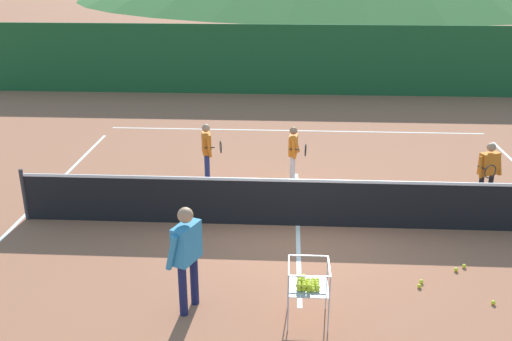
{
  "coord_description": "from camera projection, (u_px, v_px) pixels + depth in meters",
  "views": [
    {
      "loc": [
        -0.25,
        -10.08,
        5.0
      ],
      "look_at": [
        -0.84,
        0.47,
        0.95
      ],
      "focal_mm": 40.42,
      "sensor_mm": 36.0,
      "label": 1
    }
  ],
  "objects": [
    {
      "name": "tennis_ball_6",
      "position": [
        421.0,
        281.0,
        9.22
      ],
      "size": [
        0.07,
        0.07,
        0.07
      ],
      "primitive_type": "sphere",
      "color": "yellow",
      "rests_on": "ground"
    },
    {
      "name": "tennis_ball_5",
      "position": [
        419.0,
        286.0,
        9.1
      ],
      "size": [
        0.07,
        0.07,
        0.07
      ],
      "primitive_type": "sphere",
      "color": "yellow",
      "rests_on": "ground"
    },
    {
      "name": "tennis_ball_0",
      "position": [
        464.0,
        266.0,
        9.68
      ],
      "size": [
        0.07,
        0.07,
        0.07
      ],
      "primitive_type": "sphere",
      "color": "yellow",
      "rests_on": "ground"
    },
    {
      "name": "tennis_ball_4",
      "position": [
        493.0,
        303.0,
        8.67
      ],
      "size": [
        0.07,
        0.07,
        0.07
      ],
      "primitive_type": "sphere",
      "color": "yellow",
      "rests_on": "ground"
    },
    {
      "name": "ground_plane",
      "position": [
        298.0,
        226.0,
        11.17
      ],
      "size": [
        120.0,
        120.0,
        0.0
      ],
      "primitive_type": "plane",
      "color": "#A86647"
    },
    {
      "name": "tennis_net",
      "position": [
        298.0,
        202.0,
        10.99
      ],
      "size": [
        10.8,
        0.08,
        1.05
      ],
      "color": "#333338",
      "rests_on": "ground"
    },
    {
      "name": "instructor",
      "position": [
        187.0,
        249.0,
        8.24
      ],
      "size": [
        0.49,
        0.83,
        1.65
      ],
      "color": "#191E4C",
      "rests_on": "ground"
    },
    {
      "name": "ball_cart",
      "position": [
        307.0,
        284.0,
        8.12
      ],
      "size": [
        0.58,
        0.58,
        0.9
      ],
      "color": "#B7B7BC",
      "rests_on": "ground"
    },
    {
      "name": "line_sideline_west",
      "position": [
        21.0,
        219.0,
        11.46
      ],
      "size": [
        0.08,
        11.04,
        0.01
      ],
      "primitive_type": "cube",
      "color": "white",
      "rests_on": "ground"
    },
    {
      "name": "tennis_ball_2",
      "position": [
        456.0,
        270.0,
        9.57
      ],
      "size": [
        0.07,
        0.07,
        0.07
      ],
      "primitive_type": "sphere",
      "color": "yellow",
      "rests_on": "ground"
    },
    {
      "name": "student_0",
      "position": [
        207.0,
        147.0,
        13.1
      ],
      "size": [
        0.52,
        0.59,
        1.35
      ],
      "color": "navy",
      "rests_on": "ground"
    },
    {
      "name": "student_1",
      "position": [
        294.0,
        149.0,
        13.08
      ],
      "size": [
        0.41,
        0.65,
        1.29
      ],
      "color": "silver",
      "rests_on": "ground"
    },
    {
      "name": "line_service_center",
      "position": [
        298.0,
        225.0,
        11.17
      ],
      "size": [
        0.08,
        5.54,
        0.01
      ],
      "primitive_type": "cube",
      "color": "white",
      "rests_on": "ground"
    },
    {
      "name": "windscreen_fence",
      "position": [
        295.0,
        60.0,
        20.91
      ],
      "size": [
        24.18,
        0.08,
        2.53
      ],
      "primitive_type": "cube",
      "color": "#1E5B2D",
      "rests_on": "ground"
    },
    {
      "name": "student_2",
      "position": [
        488.0,
        168.0,
        11.84
      ],
      "size": [
        0.56,
        0.6,
        1.35
      ],
      "color": "black",
      "rests_on": "ground"
    },
    {
      "name": "line_baseline_far",
      "position": [
        295.0,
        131.0,
        17.05
      ],
      "size": [
        10.99,
        0.08,
        0.01
      ],
      "primitive_type": "cube",
      "color": "white",
      "rests_on": "ground"
    }
  ]
}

